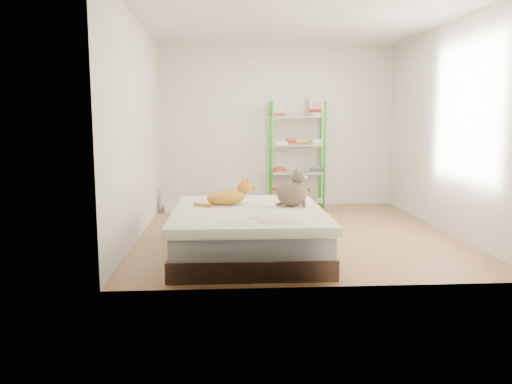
{
  "coord_description": "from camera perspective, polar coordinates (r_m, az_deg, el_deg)",
  "views": [
    {
      "loc": [
        -0.88,
        -6.1,
        1.39
      ],
      "look_at": [
        -0.53,
        -0.75,
        0.62
      ],
      "focal_mm": 35.0,
      "sensor_mm": 36.0,
      "label": 1
    }
  ],
  "objects": [
    {
      "name": "shelf_unit",
      "position": [
        8.09,
        4.75,
        4.48
      ],
      "size": [
        0.88,
        0.36,
        1.74
      ],
      "color": "green",
      "rests_on": "ground"
    },
    {
      "name": "cardboard_box",
      "position": [
        7.48,
        4.07,
        -1.03
      ],
      "size": [
        0.62,
        0.61,
        0.45
      ],
      "rotation": [
        0.0,
        0.0,
        -0.15
      ],
      "color": "#B4854A",
      "rests_on": "ground"
    },
    {
      "name": "white_bin",
      "position": [
        7.76,
        -9.36,
        -0.93
      ],
      "size": [
        0.32,
        0.29,
        0.35
      ],
      "rotation": [
        0.0,
        0.0,
        0.06
      ],
      "color": "silver",
      "rests_on": "ground"
    },
    {
      "name": "grey_cat",
      "position": [
        5.29,
        4.13,
        0.5
      ],
      "size": [
        0.39,
        0.35,
        0.4
      ],
      "primitive_type": null,
      "rotation": [
        0.0,
        0.0,
        1.41
      ],
      "color": "#886A59",
      "rests_on": "bed"
    },
    {
      "name": "bed",
      "position": [
        5.19,
        -0.89,
        -4.59
      ],
      "size": [
        1.54,
        1.92,
        0.49
      ],
      "rotation": [
        0.0,
        0.0,
        -0.01
      ],
      "color": "brown",
      "rests_on": "ground"
    },
    {
      "name": "room",
      "position": [
        6.17,
        4.52,
        7.3
      ],
      "size": [
        3.81,
        4.21,
        2.61
      ],
      "color": "#9F7546",
      "rests_on": "ground"
    },
    {
      "name": "orange_cat",
      "position": [
        5.36,
        -3.44,
        -0.39
      ],
      "size": [
        0.6,
        0.49,
        0.21
      ],
      "primitive_type": null,
      "rotation": [
        0.0,
        0.0,
        0.46
      ],
      "color": "gold",
      "rests_on": "bed"
    }
  ]
}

